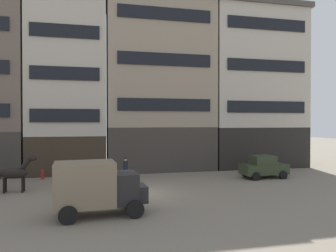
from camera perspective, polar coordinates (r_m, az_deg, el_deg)
The scene contains 9 objects.
ground_plane at distance 19.84m, azimuth -6.44°, elevation -12.43°, with size 120.00×120.00×0.00m, color slate.
building_center_left at distance 30.35m, azimuth -17.86°, elevation 9.00°, with size 7.06×7.43×17.71m.
building_center_right at distance 30.63m, azimuth -1.87°, elevation 7.84°, with size 10.42×7.43×16.53m.
building_far_right at distance 33.81m, azimuth 14.95°, elevation 6.92°, with size 10.04×7.43×16.27m.
draft_horse at distance 22.15m, azimuth -26.51°, elevation -7.78°, with size 2.35×0.64×2.30m.
delivery_truck_near at distance 15.41m, azimuth -13.02°, elevation -10.88°, with size 4.47×2.43×2.62m.
sedan_dark at distance 26.07m, azimuth 17.38°, elevation -7.24°, with size 3.76×1.99×1.83m.
pedestrian_officer at distance 24.04m, azimuth -7.91°, elevation -7.72°, with size 0.43×0.43×1.79m.
fire_hydrant_curbside at distance 26.34m, azimuth -22.34°, elevation -8.25°, with size 0.24×0.24×0.83m.
Camera 1 is at (-1.96, -19.22, 4.53)m, focal length 32.72 mm.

